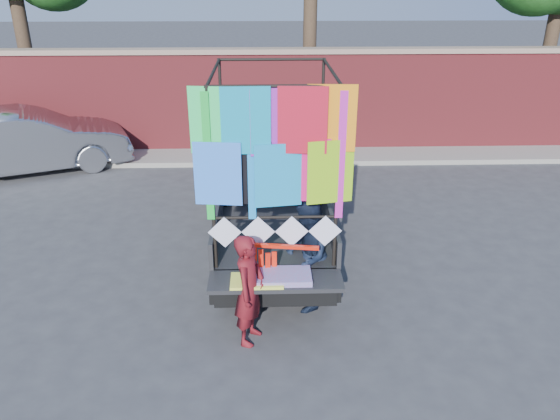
{
  "coord_description": "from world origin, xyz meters",
  "views": [
    {
      "loc": [
        -0.24,
        -6.81,
        4.42
      ],
      "look_at": [
        -0.04,
        -0.17,
        1.46
      ],
      "focal_mm": 35.0,
      "sensor_mm": 36.0,
      "label": 1
    }
  ],
  "objects_px": {
    "pickup_truck": "(272,194)",
    "man": "(306,255)",
    "sedan": "(29,141)",
    "woman": "(250,290)"
  },
  "relations": [
    {
      "from": "pickup_truck",
      "to": "man",
      "type": "relative_size",
      "value": 3.11
    },
    {
      "from": "man",
      "to": "sedan",
      "type": "bearing_deg",
      "value": -128.38
    },
    {
      "from": "pickup_truck",
      "to": "man",
      "type": "distance_m",
      "value": 2.28
    },
    {
      "from": "pickup_truck",
      "to": "woman",
      "type": "xyz_separation_m",
      "value": [
        -0.33,
        -2.98,
        -0.06
      ]
    },
    {
      "from": "man",
      "to": "woman",
      "type": "bearing_deg",
      "value": -39.85
    },
    {
      "from": "pickup_truck",
      "to": "sedan",
      "type": "relative_size",
      "value": 1.14
    },
    {
      "from": "pickup_truck",
      "to": "sedan",
      "type": "xyz_separation_m",
      "value": [
        -5.58,
        3.58,
        -0.07
      ]
    },
    {
      "from": "woman",
      "to": "sedan",
      "type": "bearing_deg",
      "value": 57.45
    },
    {
      "from": "man",
      "to": "pickup_truck",
      "type": "bearing_deg",
      "value": -163.41
    },
    {
      "from": "pickup_truck",
      "to": "sedan",
      "type": "height_order",
      "value": "pickup_truck"
    }
  ]
}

